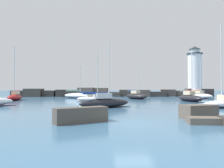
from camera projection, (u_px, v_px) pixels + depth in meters
name	position (u px, v px, depth m)	size (l,w,h in m)	color
ground_plane	(133.00, 123.00, 14.39)	(600.00, 600.00, 0.00)	#3D6B8E
open_sea_beyond	(104.00, 92.00, 122.15)	(400.00, 116.00, 0.01)	#2D5B7F
breakwater_jetty	(109.00, 93.00, 62.22)	(57.74, 6.62, 2.49)	#383330
lighthouse	(195.00, 74.00, 62.81)	(5.18, 5.18, 14.42)	gray
foreground_rocks	(157.00, 116.00, 15.19)	(13.25, 7.21, 1.06)	#4C443D
sailboat_moored_0	(136.00, 96.00, 46.13)	(5.00, 5.95, 7.38)	black
sailboat_moored_1	(199.00, 96.00, 48.71)	(5.51, 6.47, 8.89)	white
sailboat_moored_2	(95.00, 98.00, 37.44)	(6.25, 1.92, 9.28)	white
sailboat_moored_3	(190.00, 98.00, 38.05)	(3.35, 6.71, 8.92)	black
sailboat_moored_4	(105.00, 102.00, 26.00)	(6.73, 4.91, 7.90)	black
sailboat_moored_5	(15.00, 97.00, 41.52)	(2.01, 5.88, 10.33)	maroon
sailboat_moored_6	(78.00, 96.00, 50.06)	(7.88, 6.26, 7.39)	white
mooring_buoy_orange_near	(223.00, 102.00, 32.07)	(0.66, 0.66, 0.86)	red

